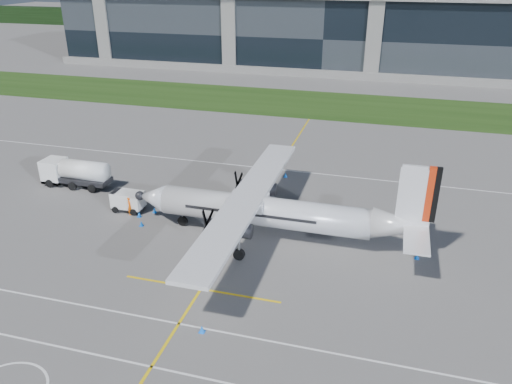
{
  "coord_description": "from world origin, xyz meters",
  "views": [
    {
      "loc": [
        14.94,
        -33.85,
        21.66
      ],
      "look_at": [
        4.27,
        4.39,
        3.34
      ],
      "focal_mm": 35.0,
      "sensor_mm": 36.0,
      "label": 1
    }
  ],
  "objects_px": {
    "baggage_tug": "(128,201)",
    "turboprop_aircraft": "(275,197)",
    "ground_crew_person": "(130,205)",
    "safety_cone_portwing": "(202,329)",
    "fuel_tanker_truck": "(71,173)",
    "safety_cone_fwd": "(139,214)",
    "safety_cone_nose_port": "(141,223)",
    "safety_cone_nose_stbd": "(155,210)",
    "safety_cone_tail": "(417,256)",
    "safety_cone_stbdwing": "(286,175)"
  },
  "relations": [
    {
      "from": "safety_cone_stbdwing",
      "to": "safety_cone_nose_port",
      "type": "bearing_deg",
      "value": -124.76
    },
    {
      "from": "safety_cone_fwd",
      "to": "ground_crew_person",
      "type": "bearing_deg",
      "value": 166.89
    },
    {
      "from": "ground_crew_person",
      "to": "safety_cone_portwing",
      "type": "height_order",
      "value": "ground_crew_person"
    },
    {
      "from": "fuel_tanker_truck",
      "to": "baggage_tug",
      "type": "bearing_deg",
      "value": -23.22
    },
    {
      "from": "baggage_tug",
      "to": "safety_cone_stbdwing",
      "type": "relative_size",
      "value": 6.3
    },
    {
      "from": "ground_crew_person",
      "to": "safety_cone_nose_port",
      "type": "xyz_separation_m",
      "value": [
        2.02,
        -1.79,
        -0.77
      ]
    },
    {
      "from": "safety_cone_stbdwing",
      "to": "safety_cone_nose_port",
      "type": "relative_size",
      "value": 1.0
    },
    {
      "from": "ground_crew_person",
      "to": "safety_cone_portwing",
      "type": "bearing_deg",
      "value": -138.44
    },
    {
      "from": "safety_cone_nose_port",
      "to": "safety_cone_tail",
      "type": "distance_m",
      "value": 23.92
    },
    {
      "from": "ground_crew_person",
      "to": "safety_cone_portwing",
      "type": "xyz_separation_m",
      "value": [
        12.47,
        -13.66,
        -0.77
      ]
    },
    {
      "from": "baggage_tug",
      "to": "ground_crew_person",
      "type": "relative_size",
      "value": 1.54
    },
    {
      "from": "baggage_tug",
      "to": "safety_cone_fwd",
      "type": "bearing_deg",
      "value": -31.83
    },
    {
      "from": "safety_cone_nose_port",
      "to": "safety_cone_fwd",
      "type": "bearing_deg",
      "value": 123.41
    },
    {
      "from": "baggage_tug",
      "to": "safety_cone_fwd",
      "type": "xyz_separation_m",
      "value": [
        1.62,
        -1.01,
        -0.7
      ]
    },
    {
      "from": "turboprop_aircraft",
      "to": "fuel_tanker_truck",
      "type": "relative_size",
      "value": 3.4
    },
    {
      "from": "turboprop_aircraft",
      "to": "safety_cone_stbdwing",
      "type": "xyz_separation_m",
      "value": [
        -1.97,
        13.42,
        -3.71
      ]
    },
    {
      "from": "fuel_tanker_truck",
      "to": "safety_cone_fwd",
      "type": "relative_size",
      "value": 15.56
    },
    {
      "from": "safety_cone_portwing",
      "to": "safety_cone_nose_port",
      "type": "distance_m",
      "value": 15.82
    },
    {
      "from": "safety_cone_fwd",
      "to": "safety_cone_stbdwing",
      "type": "bearing_deg",
      "value": 49.43
    },
    {
      "from": "turboprop_aircraft",
      "to": "safety_cone_portwing",
      "type": "height_order",
      "value": "turboprop_aircraft"
    },
    {
      "from": "turboprop_aircraft",
      "to": "safety_cone_nose_port",
      "type": "bearing_deg",
      "value": -174.75
    },
    {
      "from": "fuel_tanker_truck",
      "to": "safety_cone_tail",
      "type": "bearing_deg",
      "value": -8.57
    },
    {
      "from": "turboprop_aircraft",
      "to": "safety_cone_nose_stbd",
      "type": "relative_size",
      "value": 52.85
    },
    {
      "from": "baggage_tug",
      "to": "safety_cone_nose_stbd",
      "type": "xyz_separation_m",
      "value": [
        2.6,
        0.19,
        -0.7
      ]
    },
    {
      "from": "turboprop_aircraft",
      "to": "safety_cone_nose_port",
      "type": "height_order",
      "value": "turboprop_aircraft"
    },
    {
      "from": "safety_cone_portwing",
      "to": "safety_cone_nose_port",
      "type": "bearing_deg",
      "value": 131.34
    },
    {
      "from": "turboprop_aircraft",
      "to": "fuel_tanker_truck",
      "type": "xyz_separation_m",
      "value": [
        -23.34,
        5.16,
        -2.51
      ]
    },
    {
      "from": "safety_cone_nose_port",
      "to": "fuel_tanker_truck",
      "type": "bearing_deg",
      "value": 150.96
    },
    {
      "from": "safety_cone_stbdwing",
      "to": "safety_cone_fwd",
      "type": "height_order",
      "value": "same"
    },
    {
      "from": "safety_cone_nose_stbd",
      "to": "fuel_tanker_truck",
      "type": "bearing_deg",
      "value": 162.63
    },
    {
      "from": "baggage_tug",
      "to": "turboprop_aircraft",
      "type": "bearing_deg",
      "value": -5.64
    },
    {
      "from": "turboprop_aircraft",
      "to": "safety_cone_nose_stbd",
      "type": "xyz_separation_m",
      "value": [
        -12.1,
        1.64,
        -3.71
      ]
    },
    {
      "from": "safety_cone_stbdwing",
      "to": "safety_cone_portwing",
      "type": "xyz_separation_m",
      "value": [
        0.36,
        -26.41,
        0.0
      ]
    },
    {
      "from": "safety_cone_tail",
      "to": "baggage_tug",
      "type": "bearing_deg",
      "value": 176.56
    },
    {
      "from": "safety_cone_fwd",
      "to": "safety_cone_nose_port",
      "type": "bearing_deg",
      "value": -56.59
    },
    {
      "from": "safety_cone_tail",
      "to": "safety_cone_nose_stbd",
      "type": "bearing_deg",
      "value": 175.74
    },
    {
      "from": "turboprop_aircraft",
      "to": "safety_cone_portwing",
      "type": "relative_size",
      "value": 52.85
    },
    {
      "from": "ground_crew_person",
      "to": "safety_cone_tail",
      "type": "distance_m",
      "value": 25.94
    },
    {
      "from": "baggage_tug",
      "to": "safety_cone_portwing",
      "type": "relative_size",
      "value": 6.3
    },
    {
      "from": "turboprop_aircraft",
      "to": "fuel_tanker_truck",
      "type": "bearing_deg",
      "value": 167.54
    },
    {
      "from": "baggage_tug",
      "to": "ground_crew_person",
      "type": "distance_m",
      "value": 1.0
    },
    {
      "from": "safety_cone_nose_port",
      "to": "safety_cone_portwing",
      "type": "bearing_deg",
      "value": -48.66
    },
    {
      "from": "ground_crew_person",
      "to": "safety_cone_tail",
      "type": "bearing_deg",
      "value": -92.65
    },
    {
      "from": "ground_crew_person",
      "to": "baggage_tug",
      "type": "bearing_deg",
      "value": 38.05
    },
    {
      "from": "safety_cone_portwing",
      "to": "safety_cone_fwd",
      "type": "bearing_deg",
      "value": 130.51
    },
    {
      "from": "safety_cone_portwing",
      "to": "ground_crew_person",
      "type": "bearing_deg",
      "value": 132.39
    },
    {
      "from": "safety_cone_nose_stbd",
      "to": "safety_cone_portwing",
      "type": "bearing_deg",
      "value": -54.35
    },
    {
      "from": "safety_cone_fwd",
      "to": "safety_cone_tail",
      "type": "bearing_deg",
      "value": -1.36
    },
    {
      "from": "ground_crew_person",
      "to": "safety_cone_nose_stbd",
      "type": "distance_m",
      "value": 2.33
    },
    {
      "from": "safety_cone_nose_stbd",
      "to": "safety_cone_stbdwing",
      "type": "bearing_deg",
      "value": 49.32
    }
  ]
}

